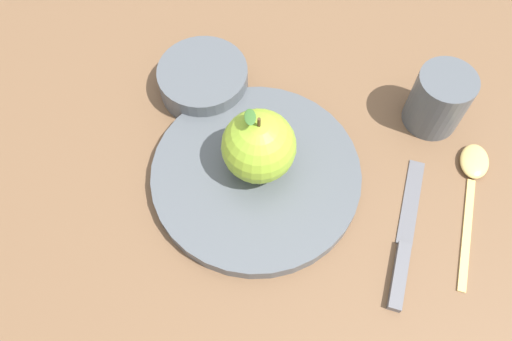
{
  "coord_description": "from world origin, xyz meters",
  "views": [
    {
      "loc": [
        -0.07,
        0.24,
        0.53
      ],
      "look_at": [
        0.05,
        -0.01,
        0.02
      ],
      "focal_mm": 35.05,
      "sensor_mm": 36.0,
      "label": 1
    }
  ],
  "objects": [
    {
      "name": "cup",
      "position": [
        -0.11,
        -0.18,
        0.04
      ],
      "size": [
        0.07,
        0.07,
        0.08
      ],
      "color": "#4C5156",
      "rests_on": "ground_plane"
    },
    {
      "name": "ground_plane",
      "position": [
        0.0,
        0.0,
        0.0
      ],
      "size": [
        2.4,
        2.4,
        0.0
      ],
      "primitive_type": "plane",
      "color": "brown"
    },
    {
      "name": "knife",
      "position": [
        -0.14,
        -0.0,
        0.0
      ],
      "size": [
        0.05,
        0.19,
        0.01
      ],
      "color": "#59595E",
      "rests_on": "ground_plane"
    },
    {
      "name": "dinner_plate",
      "position": [
        0.05,
        -0.01,
        0.01
      ],
      "size": [
        0.24,
        0.24,
        0.02
      ],
      "color": "#4C5156",
      "rests_on": "ground_plane"
    },
    {
      "name": "side_bowl",
      "position": [
        0.16,
        -0.1,
        0.02
      ],
      "size": [
        0.11,
        0.11,
        0.04
      ],
      "color": "#4C5156",
      "rests_on": "ground_plane"
    },
    {
      "name": "apple",
      "position": [
        0.05,
        -0.02,
        0.06
      ],
      "size": [
        0.08,
        0.08,
        0.1
      ],
      "color": "#8CB22D",
      "rests_on": "dinner_plate"
    },
    {
      "name": "spoon",
      "position": [
        -0.19,
        -0.12,
        0.01
      ],
      "size": [
        0.05,
        0.19,
        0.01
      ],
      "color": "#D8B766",
      "rests_on": "ground_plane"
    }
  ]
}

